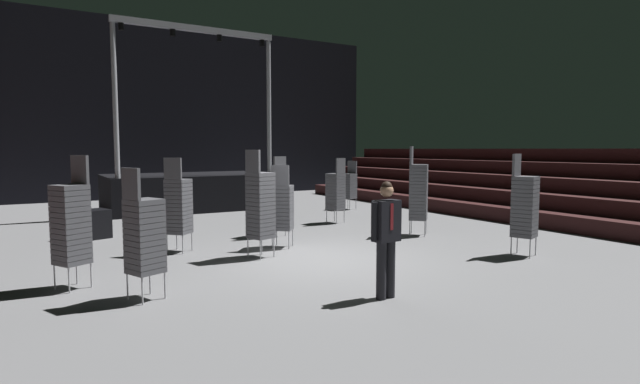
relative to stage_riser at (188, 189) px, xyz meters
The scene contains 16 objects.
ground_plane 9.94m from the stage_riser, 90.00° to the right, with size 22.00×30.00×0.10m, color slate.
arena_end_wall 6.05m from the stage_riser, 90.00° to the left, with size 22.00×0.30×8.00m, color black.
bleacher_bank_right 12.76m from the stage_riser, 44.30° to the right, with size 3.75×24.00×2.25m.
stage_riser is the anchor object (origin of this frame).
man_with_tie 12.67m from the stage_riser, 92.44° to the right, with size 0.57×0.26×1.76m.
chair_stack_front_left 6.03m from the stage_riser, 32.30° to the right, with size 0.56×0.56×1.79m.
chair_stack_front_right 12.35m from the stage_riser, 72.16° to the right, with size 0.56×0.56×2.14m.
chair_stack_mid_left 6.51m from the stage_riser, 63.95° to the right, with size 0.56×0.56×1.96m.
chair_stack_mid_right 8.05m from the stage_riser, 106.86° to the right, with size 0.62×0.62×2.05m.
chair_stack_mid_centre 9.45m from the stage_riser, 67.89° to the right, with size 0.62×0.62×2.31m.
chair_stack_rear_left 9.16m from the stage_riser, 96.41° to the right, with size 0.56×0.56×2.22m.
chair_stack_rear_right 8.39m from the stage_riser, 91.19° to the right, with size 0.62×0.62×1.88m.
chair_stack_rear_centre 6.97m from the stage_riser, 87.45° to the right, with size 0.56×0.56×2.05m.
chair_stack_aisle_left 11.50m from the stage_riser, 108.55° to the right, with size 0.57×0.57×1.96m.
chair_stack_aisle_right 10.72m from the stage_riser, 115.09° to the right, with size 0.60×0.60×2.14m.
equipment_road_case 6.35m from the stage_riser, 127.65° to the right, with size 0.90×0.60×0.72m, color black.
Camera 1 is at (-5.05, -8.50, 2.23)m, focal length 27.71 mm.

